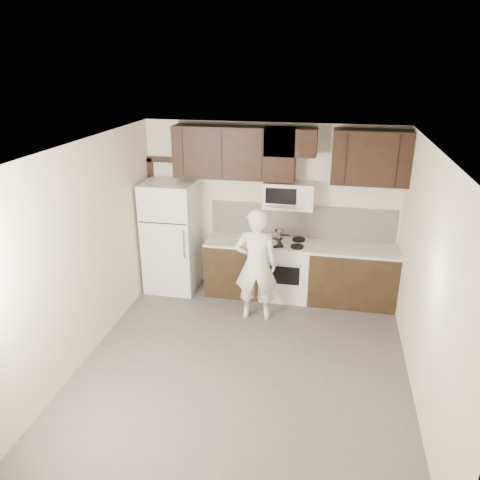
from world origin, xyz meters
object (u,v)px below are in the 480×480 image
(microwave, at_px, (289,195))
(person, at_px, (256,265))
(stove, at_px, (285,269))
(refrigerator, at_px, (171,237))

(microwave, relative_size, person, 0.45)
(stove, distance_m, microwave, 1.20)
(stove, xyz_separation_m, person, (-0.35, -0.75, 0.38))
(microwave, distance_m, refrigerator, 2.00)
(stove, relative_size, microwave, 1.24)
(refrigerator, relative_size, person, 1.07)
(refrigerator, xyz_separation_m, person, (1.50, -0.70, -0.06))
(person, bearing_deg, microwave, -118.04)
(stove, bearing_deg, microwave, 90.10)
(refrigerator, distance_m, person, 1.66)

